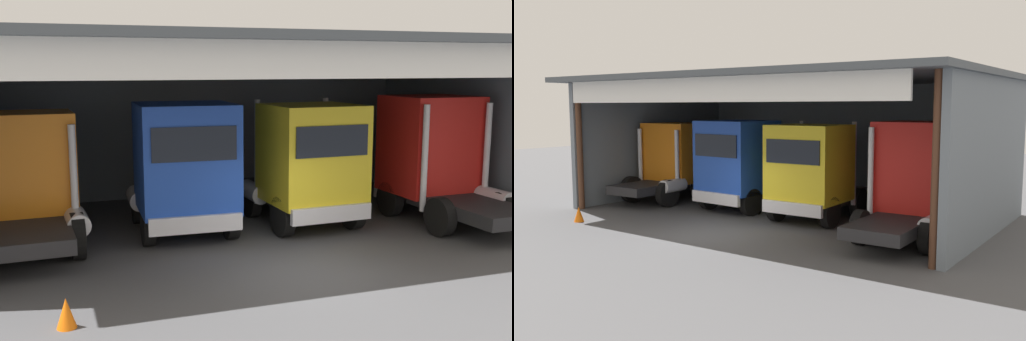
# 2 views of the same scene
# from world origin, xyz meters

# --- Properties ---
(ground_plane) EXTENTS (80.00, 80.00, 0.00)m
(ground_plane) POSITION_xyz_m (0.00, 0.00, 0.00)
(ground_plane) COLOR #4C4C4F
(ground_plane) RESTS_ON ground
(workshop_shed) EXTENTS (15.87, 10.19, 5.35)m
(workshop_shed) POSITION_xyz_m (0.00, 5.39, 3.75)
(workshop_shed) COLOR slate
(workshop_shed) RESTS_ON ground
(truck_orange_left_bay) EXTENTS (2.73, 4.58, 3.47)m
(truck_orange_left_bay) POSITION_xyz_m (-5.91, 3.95, 1.80)
(truck_orange_left_bay) COLOR orange
(truck_orange_left_bay) RESTS_ON ground
(truck_blue_center_right_bay) EXTENTS (2.74, 5.12, 3.65)m
(truck_blue_center_right_bay) POSITION_xyz_m (-1.88, 3.84, 1.92)
(truck_blue_center_right_bay) COLOR #1E47B7
(truck_blue_center_right_bay) RESTS_ON ground
(truck_yellow_right_bay) EXTENTS (2.76, 5.04, 3.66)m
(truck_yellow_right_bay) POSITION_xyz_m (1.67, 3.57, 1.87)
(truck_yellow_right_bay) COLOR yellow
(truck_yellow_right_bay) RESTS_ON ground
(truck_red_yard_outside) EXTENTS (2.65, 5.17, 3.73)m
(truck_red_yard_outside) POSITION_xyz_m (5.73, 3.08, 1.93)
(truck_red_yard_outside) COLOR red
(truck_red_yard_outside) RESTS_ON ground
(oil_drum) EXTENTS (0.58, 0.58, 0.94)m
(oil_drum) POSITION_xyz_m (3.70, 8.06, 0.47)
(oil_drum) COLOR #194CB2
(oil_drum) RESTS_ON ground
(tool_cart) EXTENTS (0.90, 0.60, 1.00)m
(tool_cart) POSITION_xyz_m (3.74, 8.08, 0.50)
(tool_cart) COLOR black
(tool_cart) RESTS_ON ground
(traffic_cone) EXTENTS (0.36, 0.36, 0.56)m
(traffic_cone) POSITION_xyz_m (-5.26, -1.52, 0.28)
(traffic_cone) COLOR orange
(traffic_cone) RESTS_ON ground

